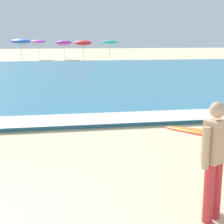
{
  "coord_description": "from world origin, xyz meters",
  "views": [
    {
      "loc": [
        0.83,
        -4.66,
        2.58
      ],
      "look_at": [
        2.05,
        2.12,
        1.1
      ],
      "focal_mm": 55.96,
      "sensor_mm": 36.0,
      "label": 1
    }
  ],
  "objects_px": {
    "beach_umbrella_7": "(83,43)",
    "beach_umbrella_8": "(110,42)",
    "beach_umbrella_4": "(21,41)",
    "beach_umbrella_5": "(38,41)",
    "beach_umbrella_6": "(64,43)"
  },
  "relations": [
    {
      "from": "beach_umbrella_6",
      "to": "beach_umbrella_7",
      "type": "xyz_separation_m",
      "value": [
        2.1,
        -1.92,
        0.04
      ]
    },
    {
      "from": "beach_umbrella_5",
      "to": "beach_umbrella_7",
      "type": "height_order",
      "value": "beach_umbrella_5"
    },
    {
      "from": "beach_umbrella_6",
      "to": "beach_umbrella_5",
      "type": "bearing_deg",
      "value": 171.36
    },
    {
      "from": "beach_umbrella_6",
      "to": "beach_umbrella_8",
      "type": "distance_m",
      "value": 5.52
    },
    {
      "from": "beach_umbrella_7",
      "to": "beach_umbrella_8",
      "type": "xyz_separation_m",
      "value": [
        3.11,
        0.1,
        0.03
      ]
    },
    {
      "from": "beach_umbrella_4",
      "to": "beach_umbrella_6",
      "type": "height_order",
      "value": "beach_umbrella_4"
    },
    {
      "from": "beach_umbrella_6",
      "to": "beach_umbrella_8",
      "type": "relative_size",
      "value": 1.02
    },
    {
      "from": "beach_umbrella_5",
      "to": "beach_umbrella_7",
      "type": "xyz_separation_m",
      "value": [
        5.1,
        -2.38,
        -0.14
      ]
    },
    {
      "from": "beach_umbrella_4",
      "to": "beach_umbrella_7",
      "type": "xyz_separation_m",
      "value": [
        6.95,
        -0.11,
        -0.19
      ]
    },
    {
      "from": "beach_umbrella_4",
      "to": "beach_umbrella_7",
      "type": "height_order",
      "value": "beach_umbrella_4"
    },
    {
      "from": "beach_umbrella_5",
      "to": "beach_umbrella_7",
      "type": "distance_m",
      "value": 5.63
    },
    {
      "from": "beach_umbrella_5",
      "to": "beach_umbrella_8",
      "type": "relative_size",
      "value": 1.03
    },
    {
      "from": "beach_umbrella_4",
      "to": "beach_umbrella_5",
      "type": "bearing_deg",
      "value": 50.82
    },
    {
      "from": "beach_umbrella_5",
      "to": "beach_umbrella_8",
      "type": "bearing_deg",
      "value": -15.53
    },
    {
      "from": "beach_umbrella_7",
      "to": "beach_umbrella_8",
      "type": "relative_size",
      "value": 1.02
    }
  ]
}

